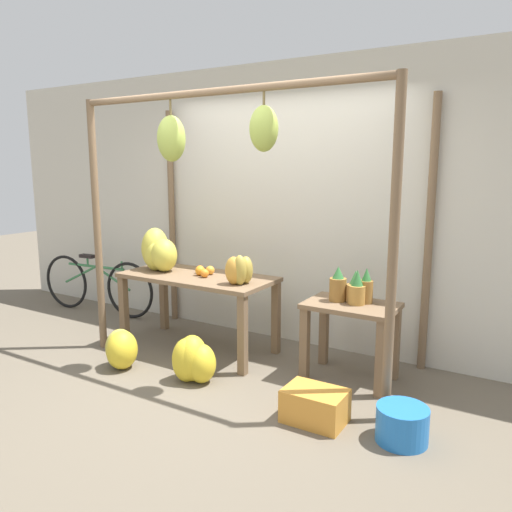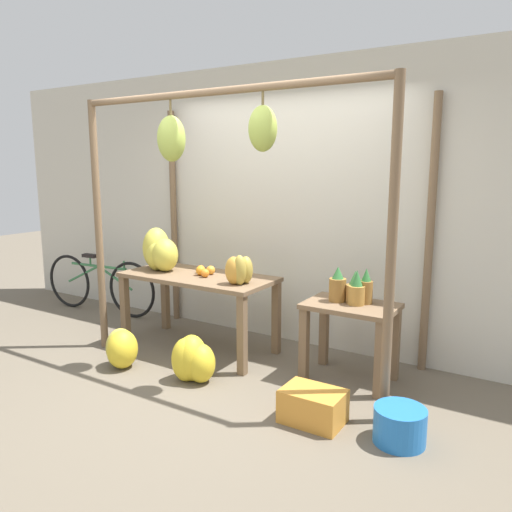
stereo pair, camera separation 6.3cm
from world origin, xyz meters
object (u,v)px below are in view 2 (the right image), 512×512
at_px(banana_pile_ground_left, 121,349).
at_px(banana_pile_ground_right, 193,360).
at_px(pineapple_cluster, 352,289).
at_px(blue_bucket, 400,425).
at_px(orange_pile, 203,271).
at_px(parked_bicycle, 99,284).
at_px(fruit_crate_white, 313,406).
at_px(papaya_pile, 238,271).
at_px(banana_pile_on_table, 159,252).

bearing_deg(banana_pile_ground_left, banana_pile_ground_right, 8.44).
relative_size(pineapple_cluster, blue_bucket, 1.03).
bearing_deg(orange_pile, pineapple_cluster, 4.18).
distance_m(pineapple_cluster, parked_bicycle, 3.39).
relative_size(blue_bucket, parked_bicycle, 0.20).
xyz_separation_m(fruit_crate_white, papaya_pile, (-1.04, 0.61, 0.75)).
bearing_deg(pineapple_cluster, papaya_pile, -166.49).
distance_m(banana_pile_ground_right, parked_bicycle, 2.47).
relative_size(banana_pile_ground_left, papaya_pile, 1.33).
bearing_deg(banana_pile_on_table, banana_pile_ground_right, -34.01).
bearing_deg(banana_pile_ground_right, banana_pile_ground_left, -171.56).
xyz_separation_m(banana_pile_ground_left, papaya_pile, (0.86, 0.63, 0.70)).
relative_size(orange_pile, banana_pile_ground_right, 0.51).
distance_m(fruit_crate_white, papaya_pile, 1.42).
bearing_deg(blue_bucket, orange_pile, 162.29).
relative_size(banana_pile_on_table, banana_pile_ground_right, 1.09).
xyz_separation_m(blue_bucket, parked_bicycle, (-4.02, 1.01, 0.24)).
xyz_separation_m(banana_pile_ground_right, blue_bucket, (1.76, -0.03, -0.07)).
xyz_separation_m(orange_pile, pineapple_cluster, (1.48, 0.11, -0.01)).
distance_m(banana_pile_on_table, fruit_crate_white, 2.33).
bearing_deg(banana_pile_ground_right, fruit_crate_white, -4.42).
bearing_deg(blue_bucket, banana_pile_on_table, 166.39).
bearing_deg(banana_pile_ground_right, parked_bicycle, 156.63).
height_order(blue_bucket, papaya_pile, papaya_pile).
bearing_deg(blue_bucket, fruit_crate_white, -174.66).
bearing_deg(blue_bucket, papaya_pile, 161.33).
bearing_deg(parked_bicycle, banana_pile_on_table, -15.09).
distance_m(banana_pile_ground_left, blue_bucket, 2.50).
height_order(pineapple_cluster, banana_pile_ground_left, pineapple_cluster).
bearing_deg(pineapple_cluster, banana_pile_ground_right, -145.52).
bearing_deg(fruit_crate_white, blue_bucket, 5.34).
bearing_deg(banana_pile_ground_left, banana_pile_on_table, 103.19).
bearing_deg(fruit_crate_white, pineapple_cluster, 93.83).
relative_size(banana_pile_on_table, orange_pile, 2.14).
bearing_deg(orange_pile, blue_bucket, -17.71).
xyz_separation_m(banana_pile_ground_left, banana_pile_ground_right, (0.74, 0.11, 0.02)).
distance_m(orange_pile, banana_pile_ground_right, 0.97).
bearing_deg(banana_pile_ground_left, pineapple_cluster, 25.21).
distance_m(banana_pile_ground_left, fruit_crate_white, 1.89).
bearing_deg(orange_pile, parked_bicycle, 170.10).
relative_size(orange_pile, papaya_pile, 0.83).
bearing_deg(parked_bicycle, orange_pile, -9.90).
xyz_separation_m(fruit_crate_white, parked_bicycle, (-3.42, 1.07, 0.24)).
height_order(banana_pile_ground_left, blue_bucket, banana_pile_ground_left).
height_order(banana_pile_on_table, parked_bicycle, banana_pile_on_table).
bearing_deg(blue_bucket, banana_pile_ground_right, 178.91).
height_order(pineapple_cluster, fruit_crate_white, pineapple_cluster).
height_order(fruit_crate_white, parked_bicycle, parked_bicycle).
xyz_separation_m(orange_pile, papaya_pile, (0.50, -0.13, 0.08)).
distance_m(pineapple_cluster, papaya_pile, 1.01).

